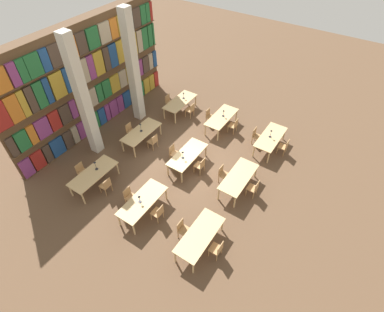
{
  "coord_description": "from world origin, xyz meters",
  "views": [
    {
      "loc": [
        -8.33,
        -5.77,
        10.42
      ],
      "look_at": [
        0.0,
        -0.28,
        0.68
      ],
      "focal_mm": 28.0,
      "sensor_mm": 36.0,
      "label": 1
    }
  ],
  "objects_px": {
    "chair_3": "(223,174)",
    "chair_17": "(169,101)",
    "reading_table_2": "(271,138)",
    "reading_table_8": "(180,102)",
    "pillar_center": "(133,69)",
    "desk_lamp_0": "(271,132)",
    "reading_table_3": "(143,201)",
    "chair_12": "(106,185)",
    "desk_lamp_1": "(139,198)",
    "desk_lamp_4": "(95,164)",
    "desk_lamp_3": "(224,112)",
    "chair_14": "(153,141)",
    "desk_lamp_2": "(183,154)",
    "chair_11": "(210,116)",
    "chair_13": "(82,171)",
    "chair_4": "(284,146)",
    "chair_0": "(217,249)",
    "chair_1": "(183,229)",
    "reading_table_1": "(239,177)",
    "pillar_left": "(83,99)",
    "chair_2": "(254,188)",
    "desk_lamp_6": "(183,94)",
    "chair_9": "(174,153)",
    "reading_table_0": "(200,235)",
    "chair_6": "(158,213)",
    "reading_table_7": "(141,133)",
    "chair_10": "(234,125)",
    "reading_table_4": "(187,155)",
    "chair_8": "(200,165)",
    "desk_lamp_5": "(140,126)",
    "chair_16": "(191,110)",
    "chair_7": "(130,196)",
    "reading_table_6": "(93,174)"
  },
  "relations": [
    {
      "from": "chair_3",
      "to": "chair_17",
      "type": "distance_m",
      "value": 6.34
    },
    {
      "from": "reading_table_2",
      "to": "reading_table_8",
      "type": "relative_size",
      "value": 1.0
    },
    {
      "from": "pillar_center",
      "to": "desk_lamp_0",
      "type": "xyz_separation_m",
      "value": [
        1.55,
        -7.19,
        -1.95
      ]
    },
    {
      "from": "reading_table_3",
      "to": "chair_12",
      "type": "relative_size",
      "value": 2.56
    },
    {
      "from": "desk_lamp_1",
      "to": "desk_lamp_4",
      "type": "height_order",
      "value": "desk_lamp_4"
    },
    {
      "from": "desk_lamp_3",
      "to": "chair_14",
      "type": "relative_size",
      "value": 0.46
    },
    {
      "from": "desk_lamp_2",
      "to": "chair_11",
      "type": "bearing_deg",
      "value": 12.09
    },
    {
      "from": "chair_13",
      "to": "desk_lamp_0",
      "type": "bearing_deg",
      "value": 136.5
    },
    {
      "from": "desk_lamp_0",
      "to": "chair_4",
      "type": "bearing_deg",
      "value": -87.32
    },
    {
      "from": "reading_table_2",
      "to": "chair_11",
      "type": "relative_size",
      "value": 2.56
    },
    {
      "from": "chair_0",
      "to": "reading_table_2",
      "type": "height_order",
      "value": "chair_0"
    },
    {
      "from": "chair_1",
      "to": "chair_14",
      "type": "distance_m",
      "value": 5.31
    },
    {
      "from": "reading_table_1",
      "to": "chair_11",
      "type": "bearing_deg",
      "value": 46.02
    },
    {
      "from": "pillar_left",
      "to": "desk_lamp_1",
      "type": "height_order",
      "value": "pillar_left"
    },
    {
      "from": "chair_3",
      "to": "reading_table_2",
      "type": "distance_m",
      "value": 3.38
    },
    {
      "from": "chair_2",
      "to": "desk_lamp_6",
      "type": "distance_m",
      "value": 7.2
    },
    {
      "from": "desk_lamp_2",
      "to": "desk_lamp_3",
      "type": "height_order",
      "value": "desk_lamp_2"
    },
    {
      "from": "chair_3",
      "to": "reading_table_8",
      "type": "height_order",
      "value": "chair_3"
    },
    {
      "from": "chair_17",
      "to": "chair_12",
      "type": "bearing_deg",
      "value": 12.85
    },
    {
      "from": "chair_1",
      "to": "desk_lamp_3",
      "type": "xyz_separation_m",
      "value": [
        6.76,
        2.04,
        0.55
      ]
    },
    {
      "from": "reading_table_8",
      "to": "reading_table_1",
      "type": "bearing_deg",
      "value": -121.4
    },
    {
      "from": "chair_9",
      "to": "desk_lamp_3",
      "type": "relative_size",
      "value": 2.19
    },
    {
      "from": "reading_table_0",
      "to": "chair_0",
      "type": "xyz_separation_m",
      "value": [
        -0.02,
        -0.75,
        -0.21
      ]
    },
    {
      "from": "chair_1",
      "to": "chair_17",
      "type": "distance_m",
      "value": 8.62
    },
    {
      "from": "reading_table_1",
      "to": "chair_6",
      "type": "height_order",
      "value": "chair_6"
    },
    {
      "from": "chair_2",
      "to": "reading_table_1",
      "type": "bearing_deg",
      "value": 89.13
    },
    {
      "from": "reading_table_7",
      "to": "chair_10",
      "type": "bearing_deg",
      "value": -46.68
    },
    {
      "from": "reading_table_0",
      "to": "desk_lamp_3",
      "type": "relative_size",
      "value": 5.6
    },
    {
      "from": "chair_12",
      "to": "reading_table_4",
      "type": "bearing_deg",
      "value": -31.36
    },
    {
      "from": "chair_2",
      "to": "chair_8",
      "type": "relative_size",
      "value": 1.0
    },
    {
      "from": "chair_12",
      "to": "chair_17",
      "type": "xyz_separation_m",
      "value": [
        6.65,
        1.52,
        0.0
      ]
    },
    {
      "from": "reading_table_0",
      "to": "reading_table_8",
      "type": "bearing_deg",
      "value": 39.83
    },
    {
      "from": "chair_2",
      "to": "desk_lamp_4",
      "type": "bearing_deg",
      "value": 116.33
    },
    {
      "from": "pillar_left",
      "to": "reading_table_4",
      "type": "bearing_deg",
      "value": -70.56
    },
    {
      "from": "desk_lamp_5",
      "to": "reading_table_8",
      "type": "distance_m",
      "value": 3.3
    },
    {
      "from": "pillar_left",
      "to": "chair_9",
      "type": "xyz_separation_m",
      "value": [
        1.53,
        -3.71,
        -2.53
      ]
    },
    {
      "from": "desk_lamp_1",
      "to": "chair_16",
      "type": "relative_size",
      "value": 0.44
    },
    {
      "from": "reading_table_0",
      "to": "chair_10",
      "type": "height_order",
      "value": "chair_10"
    },
    {
      "from": "chair_12",
      "to": "chair_3",
      "type": "bearing_deg",
      "value": -49.17
    },
    {
      "from": "chair_2",
      "to": "chair_9",
      "type": "bearing_deg",
      "value": 91.52
    },
    {
      "from": "chair_9",
      "to": "chair_7",
      "type": "bearing_deg",
      "value": -0.2
    },
    {
      "from": "pillar_center",
      "to": "chair_14",
      "type": "distance_m",
      "value": 3.82
    },
    {
      "from": "desk_lamp_2",
      "to": "reading_table_6",
      "type": "height_order",
      "value": "desk_lamp_2"
    },
    {
      "from": "chair_11",
      "to": "chair_2",
      "type": "bearing_deg",
      "value": 51.48
    },
    {
      "from": "chair_7",
      "to": "desk_lamp_5",
      "type": "distance_m",
      "value": 3.98
    },
    {
      "from": "chair_3",
      "to": "reading_table_7",
      "type": "relative_size",
      "value": 0.39
    },
    {
      "from": "desk_lamp_3",
      "to": "reading_table_6",
      "type": "bearing_deg",
      "value": 158.0
    },
    {
      "from": "pillar_center",
      "to": "reading_table_0",
      "type": "xyz_separation_m",
      "value": [
        -4.97,
        -7.21,
        -2.32
      ]
    },
    {
      "from": "chair_2",
      "to": "chair_4",
      "type": "distance_m",
      "value": 3.25
    },
    {
      "from": "chair_6",
      "to": "chair_12",
      "type": "relative_size",
      "value": 1.0
    }
  ]
}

